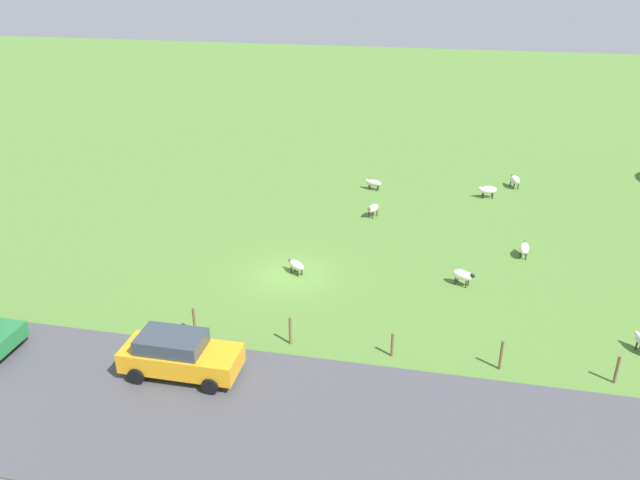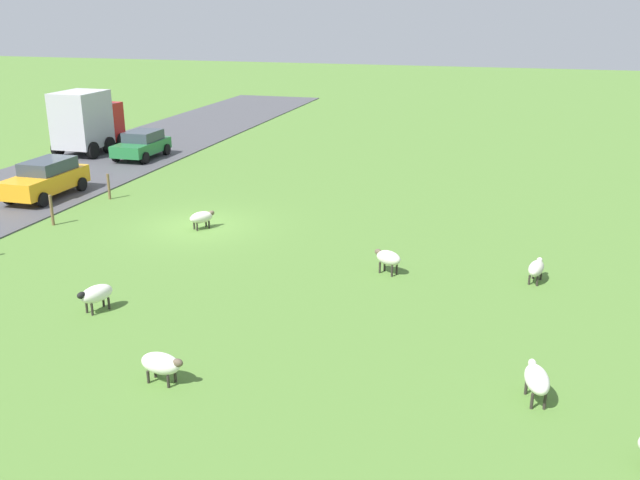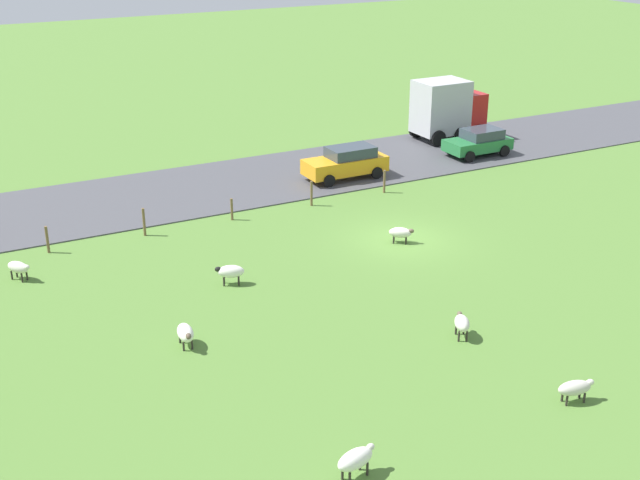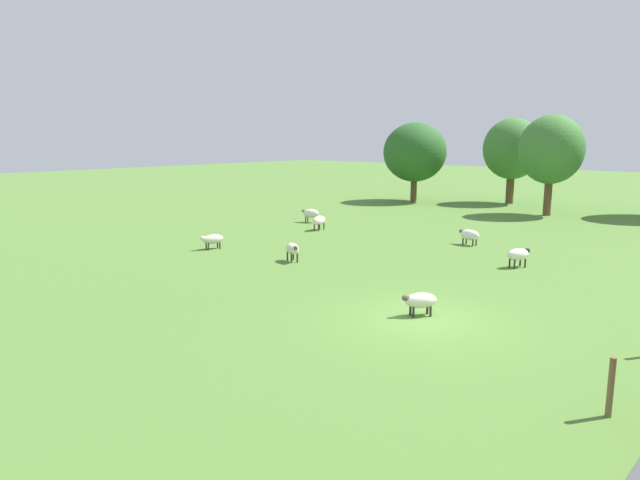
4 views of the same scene
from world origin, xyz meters
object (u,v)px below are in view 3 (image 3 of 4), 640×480
(sheep_5, at_px, (356,459))
(sheep_6, at_px, (401,233))
(sheep_3, at_px, (185,333))
(sheep_0, at_px, (231,272))
(sheep_4, at_px, (575,388))
(car_5, at_px, (479,142))
(truck_0, at_px, (447,109))
(sheep_7, at_px, (462,323))
(car_4, at_px, (346,162))
(sheep_2, at_px, (18,267))

(sheep_5, relative_size, sheep_6, 1.19)
(sheep_3, relative_size, sheep_5, 0.92)
(sheep_0, height_order, sheep_3, sheep_0)
(sheep_4, height_order, car_5, car_5)
(sheep_6, bearing_deg, truck_0, -42.25)
(truck_0, relative_size, car_5, 1.11)
(sheep_5, xyz_separation_m, sheep_7, (4.66, -6.83, -0.01))
(sheep_5, xyz_separation_m, sheep_6, (12.67, -9.60, -0.09))
(car_4, relative_size, car_5, 1.16)
(sheep_2, bearing_deg, car_5, -78.72)
(sheep_3, relative_size, sheep_4, 0.96)
(sheep_3, xyz_separation_m, sheep_7, (-3.77, -8.41, 0.05))
(sheep_3, height_order, car_4, car_4)
(sheep_0, xyz_separation_m, car_4, (9.31, -10.37, 0.39))
(sheep_3, bearing_deg, truck_0, -53.25)
(sheep_6, xyz_separation_m, car_5, (9.00, -11.19, 0.39))
(sheep_2, relative_size, sheep_3, 0.95)
(sheep_4, bearing_deg, truck_0, -28.44)
(sheep_5, bearing_deg, sheep_7, -55.72)
(sheep_7, relative_size, truck_0, 0.25)
(sheep_5, bearing_deg, car_5, -43.81)
(sheep_6, bearing_deg, car_4, -14.69)
(sheep_2, relative_size, car_4, 0.25)
(sheep_6, bearing_deg, sheep_2, 76.15)
(sheep_3, distance_m, sheep_7, 9.22)
(sheep_7, distance_m, car_4, 17.60)
(sheep_0, relative_size, sheep_5, 0.94)
(sheep_0, bearing_deg, sheep_7, -144.93)
(sheep_4, height_order, sheep_5, sheep_5)
(sheep_3, bearing_deg, sheep_2, 26.57)
(sheep_0, height_order, truck_0, truck_0)
(sheep_3, xyz_separation_m, truck_0, (17.01, -22.79, 1.45))
(sheep_4, relative_size, sheep_7, 1.14)
(truck_0, distance_m, car_4, 10.14)
(sheep_4, bearing_deg, car_5, -31.66)
(sheep_0, distance_m, sheep_5, 12.29)
(sheep_5, bearing_deg, truck_0, -39.81)
(sheep_0, bearing_deg, sheep_3, 140.30)
(sheep_3, height_order, truck_0, truck_0)
(sheep_2, height_order, sheep_5, sheep_5)
(sheep_3, height_order, sheep_6, sheep_3)
(sheep_4, bearing_deg, car_4, -11.82)
(sheep_4, distance_m, car_4, 22.01)
(sheep_0, relative_size, car_4, 0.26)
(sheep_2, relative_size, sheep_5, 0.87)
(sheep_3, bearing_deg, sheep_7, -114.13)
(sheep_0, relative_size, sheep_3, 1.01)
(car_5, bearing_deg, sheep_5, 136.19)
(sheep_2, bearing_deg, sheep_5, -161.23)
(sheep_5, xyz_separation_m, car_4, (21.50, -11.91, 0.37))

